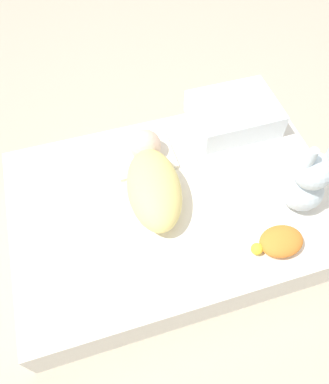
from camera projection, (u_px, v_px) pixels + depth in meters
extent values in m
plane|color=#B2A893|center=(174.00, 222.00, 1.68)|extent=(12.00, 12.00, 0.00)
cube|color=white|center=(174.00, 211.00, 1.60)|extent=(1.32, 0.90, 0.20)
cube|color=white|center=(144.00, 156.00, 1.63)|extent=(0.26, 0.21, 0.02)
ellipsoid|color=#EFDB7F|center=(154.00, 189.00, 1.46)|extent=(0.25, 0.41, 0.15)
sphere|color=beige|center=(145.00, 145.00, 1.59)|extent=(0.14, 0.14, 0.14)
cube|color=white|center=(234.00, 114.00, 1.71)|extent=(0.38, 0.30, 0.12)
sphere|color=silver|center=(302.00, 191.00, 1.45)|extent=(0.16, 0.16, 0.16)
sphere|color=silver|center=(313.00, 171.00, 1.34)|extent=(0.14, 0.14, 0.14)
cylinder|color=silver|center=(311.00, 158.00, 1.26)|extent=(0.03, 0.03, 0.09)
ellipsoid|color=orange|center=(281.00, 241.00, 1.38)|extent=(0.17, 0.13, 0.07)
sphere|color=yellow|center=(257.00, 249.00, 1.37)|extent=(0.04, 0.04, 0.04)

